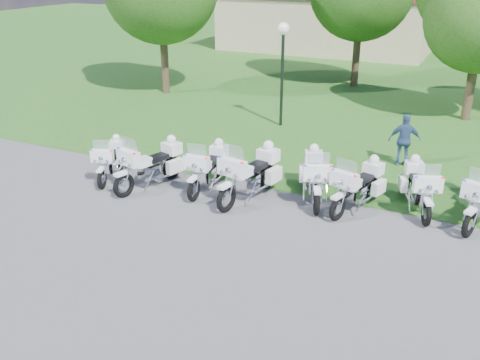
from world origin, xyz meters
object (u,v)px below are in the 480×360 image
at_px(motorcycle_3, 251,173).
at_px(motorcycle_5, 359,185).
at_px(motorcycle_0, 111,159).
at_px(motorcycle_2, 209,167).
at_px(lamp_post, 283,49).
at_px(bystander_c, 404,140).
at_px(motorcycle_6, 419,186).
at_px(motorcycle_1, 152,163).
at_px(motorcycle_4, 315,175).

relative_size(motorcycle_3, motorcycle_5, 1.13).
xyz_separation_m(motorcycle_0, motorcycle_3, (4.41, 0.45, 0.15)).
height_order(motorcycle_2, lamp_post, lamp_post).
relative_size(motorcycle_3, lamp_post, 0.66).
relative_size(motorcycle_0, lamp_post, 0.51).
bearing_deg(bystander_c, motorcycle_6, 92.14).
distance_m(motorcycle_1, motorcycle_4, 4.65).
xyz_separation_m(motorcycle_1, lamp_post, (1.15, 7.21, 2.29)).
height_order(motorcycle_2, motorcycle_6, motorcycle_2).
distance_m(motorcycle_3, bystander_c, 5.47).
bearing_deg(motorcycle_0, lamp_post, -130.20).
xyz_separation_m(motorcycle_1, motorcycle_5, (5.73, 1.10, -0.04)).
xyz_separation_m(motorcycle_3, lamp_post, (-1.76, 6.74, 2.25)).
distance_m(motorcycle_5, lamp_post, 7.97).
xyz_separation_m(motorcycle_0, motorcycle_1, (1.50, -0.02, 0.11)).
bearing_deg(motorcycle_6, lamp_post, -63.10).
bearing_deg(motorcycle_3, motorcycle_2, 7.07).
height_order(motorcycle_3, lamp_post, lamp_post).
height_order(motorcycle_1, bystander_c, bystander_c).
distance_m(motorcycle_0, bystander_c, 9.12).
height_order(motorcycle_6, bystander_c, bystander_c).
xyz_separation_m(motorcycle_0, lamp_post, (2.65, 7.19, 2.40)).
bearing_deg(motorcycle_5, motorcycle_0, 24.91).
relative_size(motorcycle_5, lamp_post, 0.58).
xyz_separation_m(motorcycle_4, motorcycle_5, (1.23, -0.08, -0.02)).
bearing_deg(bystander_c, lamp_post, -39.60).
xyz_separation_m(motorcycle_2, motorcycle_6, (5.63, 1.15, -0.01)).
bearing_deg(motorcycle_2, bystander_c, -141.47).
height_order(motorcycle_0, motorcycle_3, motorcycle_3).
bearing_deg(lamp_post, motorcycle_0, -110.26).
height_order(motorcycle_4, motorcycle_5, motorcycle_4).
relative_size(motorcycle_1, motorcycle_4, 1.06).
relative_size(motorcycle_0, motorcycle_3, 0.77).
bearing_deg(motorcycle_5, motorcycle_4, 12.58).
height_order(motorcycle_6, lamp_post, lamp_post).
bearing_deg(motorcycle_3, lamp_post, -63.81).
relative_size(motorcycle_0, motorcycle_4, 0.87).
height_order(motorcycle_0, motorcycle_6, motorcycle_6).
bearing_deg(motorcycle_1, motorcycle_6, -150.72).
distance_m(motorcycle_1, motorcycle_6, 7.38).
bearing_deg(motorcycle_1, motorcycle_4, -149.55).
distance_m(motorcycle_2, motorcycle_4, 3.02).
xyz_separation_m(motorcycle_3, motorcycle_4, (1.59, 0.71, -0.06)).
relative_size(motorcycle_2, motorcycle_3, 0.90).
height_order(motorcycle_5, bystander_c, bystander_c).
xyz_separation_m(motorcycle_4, bystander_c, (1.76, 3.62, 0.16)).
xyz_separation_m(motorcycle_1, motorcycle_4, (4.50, 1.19, -0.02)).
distance_m(motorcycle_6, bystander_c, 3.21).
relative_size(motorcycle_0, motorcycle_6, 0.92).
height_order(motorcycle_1, motorcycle_5, motorcycle_1).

